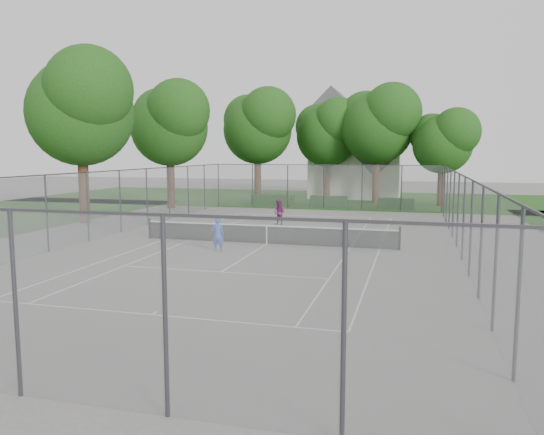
% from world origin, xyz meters
% --- Properties ---
extents(ground, '(120.00, 120.00, 0.00)m').
position_xyz_m(ground, '(0.00, 0.00, 0.00)').
color(ground, slate).
rests_on(ground, ground).
extents(grass_far, '(60.00, 20.00, 0.00)m').
position_xyz_m(grass_far, '(0.00, 26.00, 0.00)').
color(grass_far, '#1C4714').
rests_on(grass_far, ground).
extents(court_markings, '(11.03, 23.83, 0.01)m').
position_xyz_m(court_markings, '(0.00, 0.00, 0.01)').
color(court_markings, silver).
rests_on(court_markings, ground).
extents(tennis_net, '(12.87, 0.10, 1.10)m').
position_xyz_m(tennis_net, '(0.00, 0.00, 0.51)').
color(tennis_net, black).
rests_on(tennis_net, ground).
extents(perimeter_fence, '(18.08, 34.08, 3.52)m').
position_xyz_m(perimeter_fence, '(0.00, 0.00, 1.81)').
color(perimeter_fence, '#38383D').
rests_on(perimeter_fence, ground).
extents(tree_far_left, '(7.10, 6.48, 10.21)m').
position_xyz_m(tree_far_left, '(-6.78, 21.39, 7.01)').
color(tree_far_left, '#3D2316').
rests_on(tree_far_left, ground).
extents(tree_far_midleft, '(6.57, 6.00, 9.44)m').
position_xyz_m(tree_far_midleft, '(-0.94, 24.40, 6.49)').
color(tree_far_midleft, '#3D2316').
rests_on(tree_far_midleft, ground).
extents(tree_far_midright, '(7.23, 6.60, 10.39)m').
position_xyz_m(tree_far_midright, '(3.74, 22.71, 7.14)').
color(tree_far_midright, '#3D2316').
rests_on(tree_far_midright, ground).
extents(tree_far_right, '(5.64, 5.15, 8.11)m').
position_xyz_m(tree_far_right, '(9.18, 21.60, 5.57)').
color(tree_far_right, '#3D2316').
rests_on(tree_far_right, ground).
extents(tree_side_back, '(7.05, 6.44, 10.14)m').
position_xyz_m(tree_side_back, '(-11.95, 14.17, 6.96)').
color(tree_side_back, '#3D2316').
rests_on(tree_side_back, ground).
extents(tree_side_front, '(7.56, 6.90, 10.87)m').
position_xyz_m(tree_side_front, '(-13.30, 4.50, 7.47)').
color(tree_side_front, '#3D2316').
rests_on(tree_side_front, ground).
extents(hedge_left, '(3.58, 1.07, 0.89)m').
position_xyz_m(hedge_left, '(-4.61, 18.50, 0.45)').
color(hedge_left, '#183F14').
rests_on(hedge_left, ground).
extents(hedge_mid, '(3.00, 0.86, 0.94)m').
position_xyz_m(hedge_mid, '(0.21, 18.02, 0.47)').
color(hedge_mid, '#183F14').
rests_on(hedge_mid, ground).
extents(hedge_right, '(2.85, 1.05, 0.86)m').
position_xyz_m(hedge_right, '(5.58, 18.23, 0.43)').
color(hedge_right, '#183F14').
rests_on(hedge_right, ground).
extents(house, '(8.58, 6.65, 10.68)m').
position_xyz_m(house, '(1.26, 28.53, 4.30)').
color(house, silver).
rests_on(house, ground).
extents(girl_player, '(0.63, 0.48, 1.57)m').
position_xyz_m(girl_player, '(-1.64, -2.42, 0.78)').
color(girl_player, blue).
rests_on(girl_player, ground).
extents(woman_player, '(0.93, 0.83, 1.57)m').
position_xyz_m(woman_player, '(-1.07, 6.72, 0.79)').
color(woman_player, '#6F255A').
rests_on(woman_player, ground).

